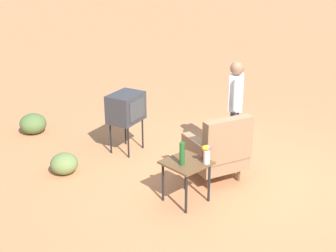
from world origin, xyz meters
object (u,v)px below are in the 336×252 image
(side_table, at_px, (186,167))
(tv_on_stand, at_px, (126,108))
(bottle_wine_green, at_px, (182,154))
(flower_vase, at_px, (207,153))
(soda_can_red, at_px, (204,155))
(person_standing, at_px, (235,104))
(armchair, at_px, (219,150))

(side_table, relative_size, tv_on_stand, 0.59)
(tv_on_stand, relative_size, bottle_wine_green, 3.22)
(side_table, height_order, flower_vase, flower_vase)
(soda_can_red, distance_m, bottle_wine_green, 0.37)
(person_standing, xyz_separation_m, bottle_wine_green, (1.69, 0.48, -0.18))
(side_table, distance_m, tv_on_stand, 1.95)
(flower_vase, bearing_deg, side_table, -53.52)
(side_table, bearing_deg, bottle_wine_green, 11.84)
(side_table, xyz_separation_m, soda_can_red, (-0.24, 0.11, 0.15))
(tv_on_stand, distance_m, bottle_wine_green, 1.98)
(tv_on_stand, distance_m, flower_vase, 2.12)
(armchair, bearing_deg, person_standing, -155.50)
(person_standing, height_order, bottle_wine_green, person_standing)
(side_table, height_order, person_standing, person_standing)
(side_table, xyz_separation_m, flower_vase, (-0.16, 0.22, 0.24))
(side_table, height_order, bottle_wine_green, bottle_wine_green)
(person_standing, bearing_deg, soda_can_red, 23.08)
(soda_can_red, xyz_separation_m, bottle_wine_green, (0.35, -0.09, 0.10))
(side_table, relative_size, soda_can_red, 4.94)
(side_table, xyz_separation_m, bottle_wine_green, (0.11, 0.02, 0.25))
(side_table, bearing_deg, armchair, -172.77)
(tv_on_stand, bearing_deg, bottle_wine_green, 73.36)
(person_standing, bearing_deg, tv_on_stand, -51.57)
(tv_on_stand, xyz_separation_m, person_standing, (-1.12, 1.41, 0.16))
(bottle_wine_green, height_order, flower_vase, bottle_wine_green)
(flower_vase, bearing_deg, person_standing, -154.41)
(armchair, bearing_deg, tv_on_stand, -79.55)
(person_standing, height_order, flower_vase, person_standing)
(bottle_wine_green, bearing_deg, side_table, -168.16)
(armchair, relative_size, flower_vase, 4.00)
(soda_can_red, bearing_deg, tv_on_stand, -96.36)
(tv_on_stand, bearing_deg, side_table, 76.20)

